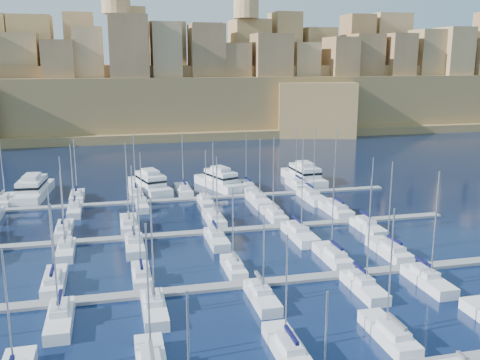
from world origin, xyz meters
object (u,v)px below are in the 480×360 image
object	(u,v)px
motor_yacht_a	(33,189)
motor_yacht_d	(304,175)
sailboat_4	(389,334)
motor_yacht_b	(150,184)
motor_yacht_c	(220,181)

from	to	relation	value
motor_yacht_a	motor_yacht_d	bearing A→B (deg)	-0.27
sailboat_4	motor_yacht_a	bearing A→B (deg)	121.45
sailboat_4	motor_yacht_b	xyz separation A→B (m)	(-19.05, 70.00, 0.98)
motor_yacht_c	motor_yacht_d	size ratio (longest dim) A/B	0.92
sailboat_4	motor_yacht_a	world-z (taller)	sailboat_4
motor_yacht_d	sailboat_4	bearing A→B (deg)	-103.34
sailboat_4	motor_yacht_c	bearing A→B (deg)	93.02
sailboat_4	motor_yacht_c	distance (m)	69.54
sailboat_4	motor_yacht_a	xyz separation A→B (m)	(-43.20, 70.64, 0.98)
sailboat_4	motor_yacht_d	xyz separation A→B (m)	(16.69, 70.35, 0.98)
motor_yacht_b	sailboat_4	bearing A→B (deg)	-74.77
motor_yacht_a	motor_yacht_d	xyz separation A→B (m)	(59.89, -0.29, 0.00)
motor_yacht_a	motor_yacht_b	distance (m)	24.16
motor_yacht_c	motor_yacht_d	world-z (taller)	same
motor_yacht_a	motor_yacht_d	distance (m)	59.89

